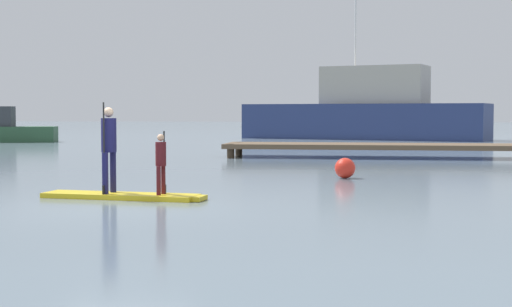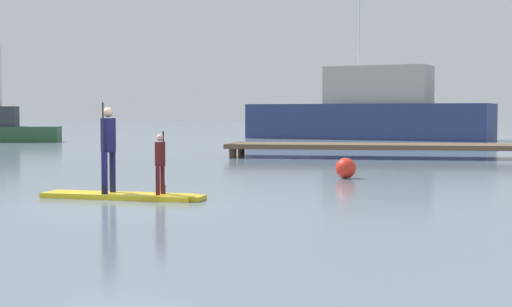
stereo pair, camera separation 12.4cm
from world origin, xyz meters
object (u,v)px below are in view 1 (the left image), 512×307
object	(u,v)px
paddler_child_solo	(161,160)
fishing_boat_white_large	(367,113)
paddler_adult	(109,144)
paddleboard_near	(124,196)
mooring_buoy_mid	(345,168)

from	to	relation	value
paddler_child_solo	fishing_boat_white_large	world-z (taller)	fishing_boat_white_large
paddler_adult	paddler_child_solo	xyz separation A→B (m)	(1.11, -0.11, -0.32)
fishing_boat_white_large	paddleboard_near	bearing A→B (deg)	-97.76
paddler_adult	fishing_boat_white_large	bearing A→B (deg)	81.72
paddler_adult	mooring_buoy_mid	bearing A→B (deg)	49.28
paddler_adult	fishing_boat_white_large	xyz separation A→B (m)	(5.04, 34.66, 0.56)
paddleboard_near	mooring_buoy_mid	size ratio (longest dim) A/B	6.33
paddleboard_near	paddler_child_solo	distance (m)	1.08
paddleboard_near	paddler_adult	xyz separation A→B (m)	(-0.31, 0.03, 1.04)
paddleboard_near	fishing_boat_white_large	xyz separation A→B (m)	(4.73, 34.69, 1.61)
fishing_boat_white_large	mooring_buoy_mid	distance (m)	29.39
paddleboard_near	paddler_adult	world-z (taller)	paddler_adult
fishing_boat_white_large	mooring_buoy_mid	world-z (taller)	fishing_boat_white_large
paddler_child_solo	paddler_adult	bearing A→B (deg)	174.32
paddleboard_near	paddler_child_solo	size ratio (longest dim) A/B	2.72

